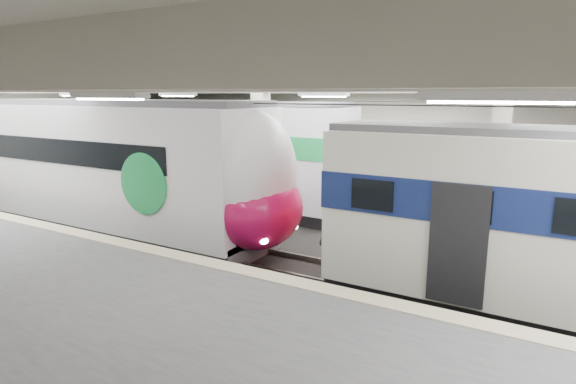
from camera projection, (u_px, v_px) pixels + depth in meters
The scene contains 3 objects.
station_hall at pixel (256, 165), 11.92m from camera, with size 36.00×24.00×5.75m.
modern_emu at pixel (127, 170), 16.89m from camera, with size 14.97×3.09×4.77m.
far_train at pixel (201, 150), 22.18m from camera, with size 14.78×3.62×4.65m.
Camera 1 is at (6.71, -11.49, 4.97)m, focal length 30.00 mm.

